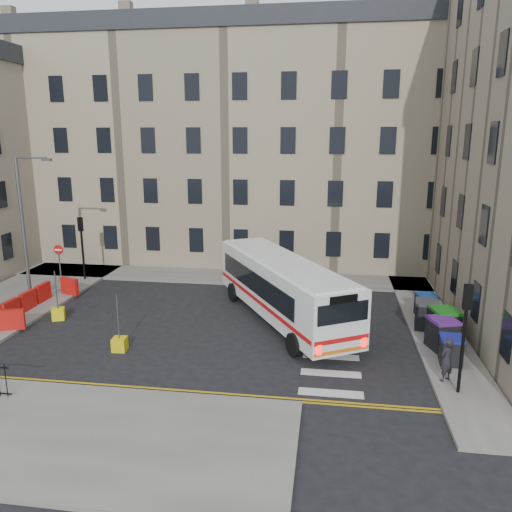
% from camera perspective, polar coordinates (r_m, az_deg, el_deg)
% --- Properties ---
extents(ground, '(120.00, 120.00, 0.00)m').
position_cam_1_polar(ground, '(25.04, -0.72, -8.18)').
color(ground, black).
rests_on(ground, ground).
extents(pavement_north, '(36.00, 3.20, 0.15)m').
position_cam_1_polar(pavement_north, '(34.28, -8.39, -2.18)').
color(pavement_north, slate).
rests_on(pavement_north, ground).
extents(pavement_east, '(2.40, 26.00, 0.15)m').
position_cam_1_polar(pavement_east, '(28.98, 18.55, -5.69)').
color(pavement_east, slate).
rests_on(pavement_east, ground).
extents(pavement_west, '(6.00, 22.00, 0.15)m').
position_cam_1_polar(pavement_west, '(31.18, -26.84, -5.12)').
color(pavement_west, slate).
rests_on(pavement_west, ground).
extents(terrace_north, '(38.30, 10.80, 17.20)m').
position_cam_1_polar(terrace_north, '(39.94, -7.34, 12.49)').
color(terrace_north, '#9D8E71').
rests_on(terrace_north, ground).
extents(traffic_light_east, '(0.28, 0.22, 4.10)m').
position_cam_1_polar(traffic_light_east, '(19.24, 22.79, -6.97)').
color(traffic_light_east, black).
rests_on(traffic_light_east, pavement_east).
extents(traffic_light_nw, '(0.28, 0.22, 4.10)m').
position_cam_1_polar(traffic_light_nw, '(34.00, -19.32, 1.91)').
color(traffic_light_nw, black).
rests_on(traffic_light_nw, pavement_west).
extents(streetlamp, '(0.50, 0.22, 8.14)m').
position_cam_1_polar(streetlamp, '(30.44, -25.07, 2.93)').
color(streetlamp, '#595B5E').
rests_on(streetlamp, pavement_west).
extents(no_entry_north, '(0.60, 0.08, 3.00)m').
position_cam_1_polar(no_entry_north, '(32.69, -21.58, -0.14)').
color(no_entry_north, '#595B5E').
rests_on(no_entry_north, pavement_west).
extents(roadworks_barriers, '(1.66, 6.26, 1.00)m').
position_cam_1_polar(roadworks_barriers, '(29.43, -24.05, -4.70)').
color(roadworks_barriers, red).
rests_on(roadworks_barriers, pavement_west).
extents(bus, '(8.10, 11.39, 3.17)m').
position_cam_1_polar(bus, '(25.41, 3.03, -3.49)').
color(bus, white).
rests_on(bus, ground).
extents(wheelie_bin_a, '(1.01, 1.13, 1.15)m').
position_cam_1_polar(wheelie_bin_a, '(22.30, 21.39, -9.95)').
color(wheelie_bin_a, black).
rests_on(wheelie_bin_a, pavement_east).
extents(wheelie_bin_b, '(1.41, 1.52, 1.37)m').
position_cam_1_polar(wheelie_bin_b, '(23.57, 20.50, -8.29)').
color(wheelie_bin_b, black).
rests_on(wheelie_bin_b, pavement_east).
extents(wheelie_bin_c, '(1.37, 1.50, 1.43)m').
position_cam_1_polar(wheelie_bin_c, '(24.67, 20.76, -7.28)').
color(wheelie_bin_c, black).
rests_on(wheelie_bin_c, pavement_east).
extents(wheelie_bin_d, '(1.25, 1.39, 1.37)m').
position_cam_1_polar(wheelie_bin_d, '(25.73, 18.88, -6.33)').
color(wheelie_bin_d, black).
rests_on(wheelie_bin_d, pavement_east).
extents(wheelie_bin_e, '(1.14, 1.24, 1.18)m').
position_cam_1_polar(wheelie_bin_e, '(27.42, 18.87, -5.33)').
color(wheelie_bin_e, black).
rests_on(wheelie_bin_e, pavement_east).
extents(pedestrian, '(0.74, 0.72, 1.71)m').
position_cam_1_polar(pedestrian, '(20.61, 20.94, -11.03)').
color(pedestrian, black).
rests_on(pedestrian, pavement_east).
extents(bollard_yellow, '(0.78, 0.78, 0.60)m').
position_cam_1_polar(bollard_yellow, '(27.95, -21.65, -6.17)').
color(bollard_yellow, yellow).
rests_on(bollard_yellow, ground).
extents(bollard_chevron, '(0.65, 0.65, 0.60)m').
position_cam_1_polar(bollard_chevron, '(23.21, -15.31, -9.69)').
color(bollard_chevron, yellow).
rests_on(bollard_chevron, ground).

